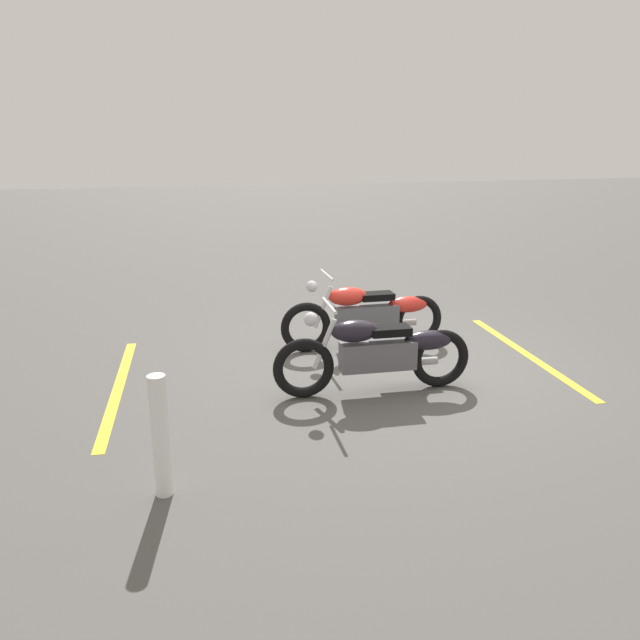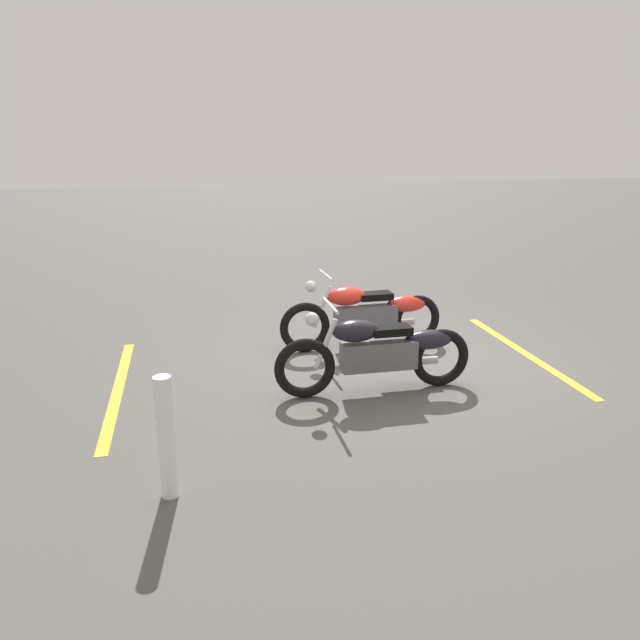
# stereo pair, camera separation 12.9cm
# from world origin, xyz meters

# --- Properties ---
(ground_plane) EXTENTS (60.00, 60.00, 0.00)m
(ground_plane) POSITION_xyz_m (0.00, 0.00, 0.00)
(ground_plane) COLOR #514F4C
(motorcycle_bright_foreground) EXTENTS (2.23, 0.62, 1.04)m
(motorcycle_bright_foreground) POSITION_xyz_m (0.21, -0.75, 0.46)
(motorcycle_bright_foreground) COLOR black
(motorcycle_bright_foreground) RESTS_ON ground
(motorcycle_dark_foreground) EXTENTS (2.23, 0.62, 1.04)m
(motorcycle_dark_foreground) POSITION_xyz_m (0.58, 0.74, 0.46)
(motorcycle_dark_foreground) COLOR black
(motorcycle_dark_foreground) RESTS_ON ground
(bollard_post) EXTENTS (0.14, 0.14, 1.01)m
(bollard_post) POSITION_xyz_m (2.92, 2.33, 0.50)
(bollard_post) COLOR white
(bollard_post) RESTS_ON ground
(parking_stripe_near) EXTENTS (0.32, 3.20, 0.01)m
(parking_stripe_near) POSITION_xyz_m (-1.72, 0.06, 0.00)
(parking_stripe_near) COLOR yellow
(parking_stripe_near) RESTS_ON ground
(parking_stripe_mid) EXTENTS (0.32, 3.20, 0.01)m
(parking_stripe_mid) POSITION_xyz_m (3.39, -0.07, 0.00)
(parking_stripe_mid) COLOR yellow
(parking_stripe_mid) RESTS_ON ground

